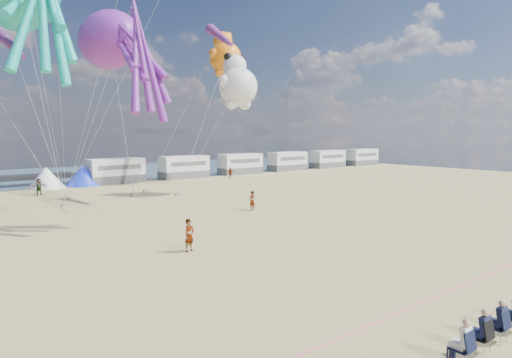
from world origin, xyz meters
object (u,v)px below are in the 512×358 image
sandbag_c (178,195)px  kite_panda (238,87)px  motorhome_1 (184,167)px  motorhome_3 (288,161)px  motorhome_0 (116,171)px  beachgoer_3 (230,173)px  motorhome_4 (328,159)px  kite_teddy_orange (226,58)px  windsock_mid (220,36)px  kite_octopus_purple (110,40)px  windsock_right (12,46)px  sandbag_a (65,205)px  tent_blue (83,175)px  sandbag_d (146,191)px  motorhome_2 (240,164)px  beachgoer_5 (252,201)px  beachgoer_4 (39,187)px  standing_person (189,235)px  motorhome_5 (362,157)px  spectator_row (497,320)px  sandbag_b (134,195)px  sandbag_e (66,199)px  tent_white (46,178)px

sandbag_c → kite_panda: size_ratio=0.08×
motorhome_1 → motorhome_3: 19.00m
motorhome_0 → beachgoer_3: bearing=-18.3°
motorhome_4 → kite_teddy_orange: 31.62m
kite_panda → windsock_mid: size_ratio=1.27×
kite_octopus_purple → windsock_right: bearing=126.3°
sandbag_a → kite_teddy_orange: size_ratio=0.08×
motorhome_0 → tent_blue: motorhome_0 is taller
beachgoer_3 → windsock_right: 32.34m
sandbag_d → kite_octopus_purple: bearing=-124.8°
motorhome_2 → beachgoer_3: 6.94m
kite_teddy_orange → sandbag_a: bearing=-148.8°
motorhome_0 → beachgoer_5: (0.92, -25.55, -0.71)m
tent_blue → motorhome_4: bearing=0.0°
sandbag_d → beachgoer_5: bearing=-84.4°
motorhome_0 → beachgoer_5: 25.58m
beachgoer_4 → standing_person: bearing=-105.9°
tent_blue → sandbag_c: 15.07m
motorhome_3 → kite_panda: kite_panda is taller
motorhome_0 → motorhome_5: (47.50, 0.00, 0.00)m
motorhome_3 → kite_panda: size_ratio=1.00×
motorhome_1 → beachgoer_5: size_ratio=4.17×
beachgoer_5 → sandbag_d: size_ratio=3.16×
motorhome_5 → tent_blue: size_ratio=1.65×
sandbag_c → kite_panda: bearing=-24.2°
tent_blue → windsock_mid: size_ratio=0.77×
spectator_row → sandbag_b: size_ratio=12.20×
standing_person → kite_teddy_orange: size_ratio=0.27×
sandbag_e → tent_white: bearing=84.5°
motorhome_1 → sandbag_a: bearing=-144.6°
beachgoer_4 → kite_octopus_purple: (1.64, -15.43, 12.09)m
standing_person → sandbag_b: bearing=56.7°
sandbag_e → motorhome_5: bearing=10.4°
motorhome_0 → tent_blue: size_ratio=1.65×
motorhome_4 → beachgoer_3: (-24.16, -4.59, -0.73)m
sandbag_c → windsock_mid: 15.56m
motorhome_0 → motorhome_5: size_ratio=1.00×
beachgoer_5 → kite_teddy_orange: kite_teddy_orange is taller
sandbag_b → kite_octopus_purple: bearing=-121.4°
motorhome_1 → beachgoer_3: motorhome_1 is taller
sandbag_b → windsock_mid: 17.27m
sandbag_d → windsock_mid: bearing=-71.4°
tent_white → windsock_right: bearing=-110.2°
sandbag_b → kite_teddy_orange: 20.42m
motorhome_2 → tent_blue: size_ratio=1.65×
motorhome_1 → beachgoer_3: bearing=-46.6°
tent_white → kite_panda: bearing=-50.2°
beachgoer_3 → sandbag_e: beachgoer_3 is taller
motorhome_1 → windsock_mid: (-6.98, -18.94, 13.33)m
tent_white → sandbag_a: tent_white is taller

